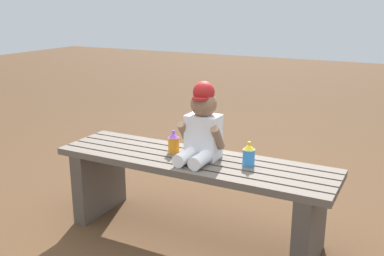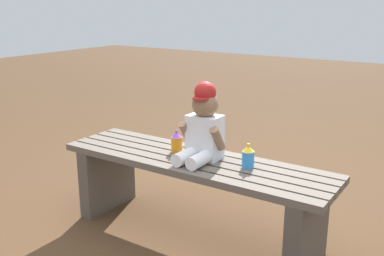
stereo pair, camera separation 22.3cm
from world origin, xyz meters
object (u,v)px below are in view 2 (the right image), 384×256
object	(u,v)px
park_bench	(194,185)
child_figure	(203,126)
sippy_cup_right	(248,156)
sippy_cup_left	(177,142)

from	to	relation	value
park_bench	child_figure	size ratio (longest dim) A/B	3.69
child_figure	sippy_cup_right	bearing A→B (deg)	3.80
child_figure	sippy_cup_left	xyz separation A→B (m)	(-0.18, 0.02, -0.12)
park_bench	sippy_cup_left	bearing A→B (deg)	165.05
park_bench	sippy_cup_right	distance (m)	0.36
sippy_cup_right	park_bench	bearing A→B (deg)	-173.03
sippy_cup_left	sippy_cup_right	world-z (taller)	same
sippy_cup_left	sippy_cup_right	bearing A→B (deg)	0.00
sippy_cup_left	park_bench	bearing A→B (deg)	-14.95
child_figure	sippy_cup_left	size ratio (longest dim) A/B	3.26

